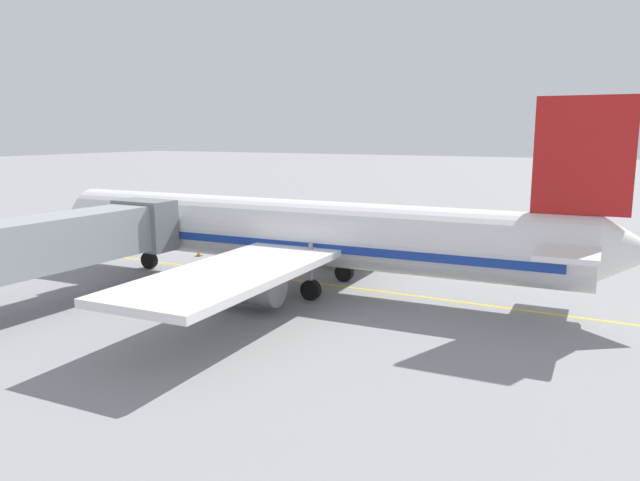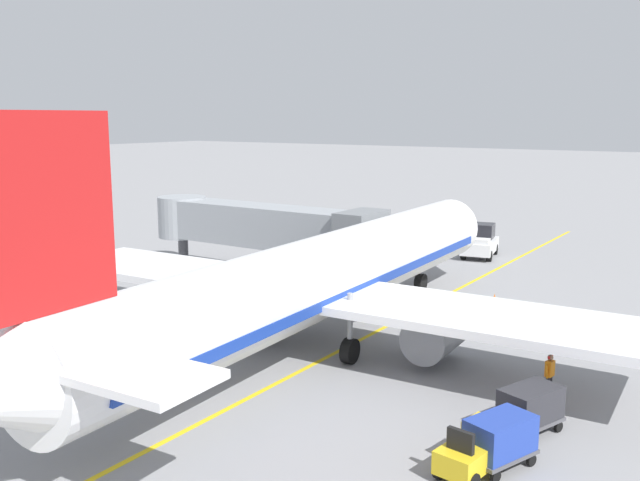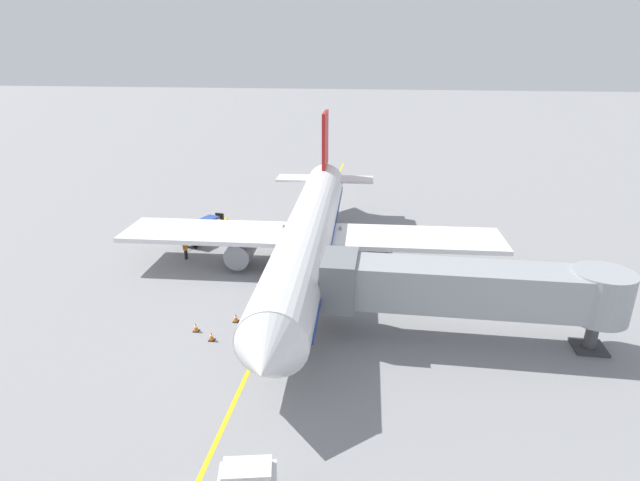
# 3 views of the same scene
# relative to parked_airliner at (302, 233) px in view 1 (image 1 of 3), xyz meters

# --- Properties ---
(ground_plane) EXTENTS (400.00, 400.00, 0.00)m
(ground_plane) POSITION_rel_parked_airliner_xyz_m (1.16, -0.65, -3.19)
(ground_plane) COLOR gray
(gate_lead_in_line) EXTENTS (0.24, 80.00, 0.01)m
(gate_lead_in_line) POSITION_rel_parked_airliner_xyz_m (1.16, -0.65, -3.18)
(gate_lead_in_line) COLOR gold
(gate_lead_in_line) RESTS_ON ground
(parked_airliner) EXTENTS (30.21, 37.32, 10.63)m
(parked_airliner) POSITION_rel_parked_airliner_xyz_m (0.00, 0.00, 0.00)
(parked_airliner) COLOR white
(parked_airliner) RESTS_ON ground
(jet_bridge) EXTENTS (17.39, 3.50, 4.98)m
(jet_bridge) POSITION_rel_parked_airliner_xyz_m (-10.93, 8.97, 0.27)
(jet_bridge) COLOR #93999E
(jet_bridge) RESTS_ON ground
(pushback_tractor) EXTENTS (3.03, 4.75, 2.40)m
(pushback_tractor) POSITION_rel_parked_airliner_xyz_m (-1.45, 23.64, -2.09)
(pushback_tractor) COLOR silver
(pushback_tractor) RESTS_ON ground
(baggage_tug_lead) EXTENTS (1.61, 2.65, 1.62)m
(baggage_tug_lead) POSITION_rel_parked_airliner_xyz_m (10.30, -7.54, -2.47)
(baggage_tug_lead) COLOR gold
(baggage_tug_lead) RESTS_ON ground
(baggage_cart_front) EXTENTS (1.97, 2.96, 1.58)m
(baggage_cart_front) POSITION_rel_parked_airliner_xyz_m (10.87, -3.95, -2.24)
(baggage_cart_front) COLOR #4C4C51
(baggage_cart_front) RESTS_ON ground
(baggage_cart_second_in_train) EXTENTS (1.97, 2.96, 1.58)m
(baggage_cart_second_in_train) POSITION_rel_parked_airliner_xyz_m (10.82, -6.76, -2.24)
(baggage_cart_second_in_train) COLOR #4C4C51
(baggage_cart_second_in_train) RESTS_ON ground
(ground_crew_wing_walker) EXTENTS (0.30, 0.73, 1.69)m
(ground_crew_wing_walker) POSITION_rel_parked_airliner_xyz_m (10.56, -0.61, -2.23)
(ground_crew_wing_walker) COLOR #232328
(ground_crew_wing_walker) RESTS_ON ground
(safety_cone_nose_left) EXTENTS (0.36, 0.36, 0.59)m
(safety_cone_nose_left) POSITION_rel_parked_airliner_xyz_m (5.50, 10.30, -2.90)
(safety_cone_nose_left) COLOR black
(safety_cone_nose_left) RESTS_ON ground
(safety_cone_nose_right) EXTENTS (0.36, 0.36, 0.59)m
(safety_cone_nose_right) POSITION_rel_parked_airliner_xyz_m (3.40, 8.82, -2.90)
(safety_cone_nose_right) COLOR black
(safety_cone_nose_right) RESTS_ON ground
(safety_cone_wing_tip) EXTENTS (0.36, 0.36, 0.59)m
(safety_cone_wing_tip) POSITION_rel_parked_airliner_xyz_m (4.19, 11.18, -2.90)
(safety_cone_wing_tip) COLOR black
(safety_cone_wing_tip) RESTS_ON ground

